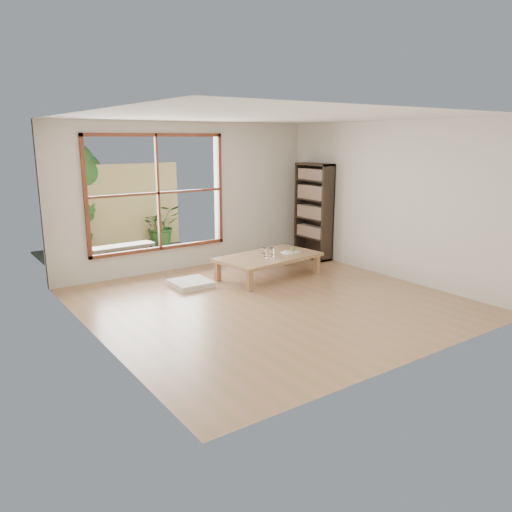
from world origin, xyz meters
The scene contains 15 objects.
ground centered at (0.00, 0.00, 0.00)m, with size 5.00×5.00×0.00m, color #AE7957.
low_table centered at (0.76, 1.05, 0.33)m, with size 1.84×1.18×0.38m.
floor_cushion centered at (-0.58, 1.35, 0.04)m, with size 0.59×0.59×0.09m, color silver.
bookshelf centered at (2.33, 1.70, 0.93)m, with size 0.30×0.83×1.85m, color #31251B.
glass_tall centered at (0.76, 0.96, 0.44)m, with size 0.07×0.07×0.13m, color silver.
glass_mid centered at (0.86, 1.11, 0.43)m, with size 0.07×0.07×0.11m, color silver.
glass_short centered at (0.78, 1.23, 0.43)m, with size 0.08×0.08×0.10m, color silver.
glass_small centered at (0.67, 1.03, 0.42)m, with size 0.06×0.06×0.07m, color silver.
food_tray centered at (1.22, 1.01, 0.40)m, with size 0.29×0.21×0.09m.
deck centered at (-0.60, 3.56, 0.00)m, with size 2.80×2.00×0.05m, color #352E26.
garden_bench centered at (-1.02, 3.20, 0.34)m, with size 1.19×0.38×0.37m.
bamboo_fence centered at (-0.60, 4.56, 0.90)m, with size 2.80×0.06×1.80m, color #DCC870.
shrub_right centered at (0.32, 4.39, 0.47)m, with size 0.80×0.69×0.89m, color #316726.
shrub_left centered at (-1.43, 4.13, 0.56)m, with size 0.59×0.48×1.08m, color #316726.
garden_tree centered at (-1.28, 4.86, 1.63)m, with size 1.04×0.85×2.22m.
Camera 1 is at (-4.14, -5.56, 2.33)m, focal length 35.00 mm.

